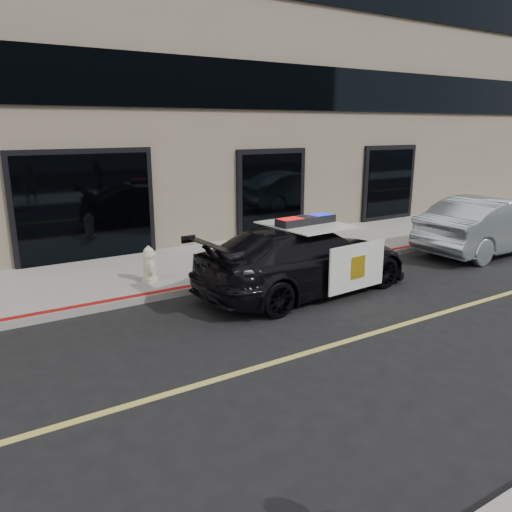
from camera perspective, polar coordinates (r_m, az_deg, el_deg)
ground at (r=7.60m, az=2.77°, el=-11.90°), size 120.00×120.00×0.00m
sidewalk_n at (r=11.96m, az=-11.76°, el=-1.79°), size 60.00×3.50×0.15m
building_n at (r=16.73m, az=-19.83°, el=22.79°), size 60.00×7.00×12.00m
police_car at (r=10.45m, az=5.64°, el=-0.26°), size 2.65×5.17×1.61m
silver_sedan at (r=15.08m, az=25.36°, el=3.21°), size 1.68×4.71×1.55m
fire_hydrant at (r=10.92m, az=-12.09°, el=-1.00°), size 0.35×0.49×0.77m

